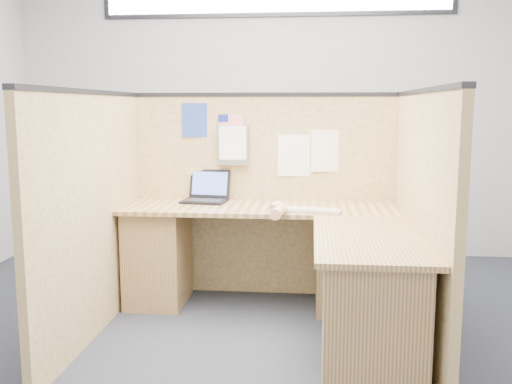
# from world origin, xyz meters

# --- Properties ---
(floor) EXTENTS (5.00, 5.00, 0.00)m
(floor) POSITION_xyz_m (0.00, 0.00, 0.00)
(floor) COLOR black
(floor) RESTS_ON ground
(wall_back) EXTENTS (5.00, 0.00, 5.00)m
(wall_back) POSITION_xyz_m (0.00, 2.25, 1.40)
(wall_back) COLOR #ABADB0
(wall_back) RESTS_ON floor
(wall_front) EXTENTS (5.00, 0.00, 5.00)m
(wall_front) POSITION_xyz_m (0.00, -2.25, 1.40)
(wall_front) COLOR #ABADB0
(wall_front) RESTS_ON floor
(cubicle_partitions) EXTENTS (2.06, 1.83, 1.53)m
(cubicle_partitions) POSITION_xyz_m (0.00, 0.43, 0.77)
(cubicle_partitions) COLOR olive
(cubicle_partitions) RESTS_ON floor
(l_desk) EXTENTS (1.95, 1.75, 0.73)m
(l_desk) POSITION_xyz_m (0.18, 0.29, 0.39)
(l_desk) COLOR brown
(l_desk) RESTS_ON floor
(laptop) EXTENTS (0.34, 0.33, 0.23)m
(laptop) POSITION_xyz_m (-0.43, 0.86, 0.79)
(laptop) COLOR black
(laptop) RESTS_ON l_desk
(keyboard) EXTENTS (0.42, 0.20, 0.03)m
(keyboard) POSITION_xyz_m (0.35, 0.48, 0.74)
(keyboard) COLOR tan
(keyboard) RESTS_ON l_desk
(mouse) EXTENTS (0.11, 0.07, 0.04)m
(mouse) POSITION_xyz_m (0.14, 0.49, 0.75)
(mouse) COLOR #B4B4B9
(mouse) RESTS_ON l_desk
(hand_forearm) EXTENTS (0.11, 0.37, 0.08)m
(hand_forearm) POSITION_xyz_m (0.15, 0.35, 0.77)
(hand_forearm) COLOR tan
(hand_forearm) RESTS_ON l_desk
(blue_poster) EXTENTS (0.19, 0.02, 0.25)m
(blue_poster) POSITION_xyz_m (-0.52, 0.97, 1.33)
(blue_poster) COLOR #203E93
(blue_poster) RESTS_ON cubicle_partitions
(american_flag) EXTENTS (0.19, 0.01, 0.33)m
(american_flag) POSITION_xyz_m (-0.27, 0.96, 1.30)
(american_flag) COLOR olive
(american_flag) RESTS_ON cubicle_partitions
(file_holder) EXTENTS (0.23, 0.05, 0.29)m
(file_holder) POSITION_xyz_m (-0.23, 0.94, 1.14)
(file_holder) COLOR slate
(file_holder) RESTS_ON cubicle_partitions
(paper_left) EXTENTS (0.24, 0.01, 0.31)m
(paper_left) POSITION_xyz_m (0.22, 0.97, 1.07)
(paper_left) COLOR white
(paper_left) RESTS_ON cubicle_partitions
(paper_right) EXTENTS (0.24, 0.03, 0.31)m
(paper_right) POSITION_xyz_m (0.47, 0.97, 1.10)
(paper_right) COLOR white
(paper_right) RESTS_ON cubicle_partitions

